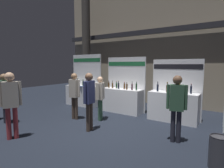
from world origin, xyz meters
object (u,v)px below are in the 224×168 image
exhibitor_booth_1 (122,98)px  visitor_6 (100,94)px  trash_bin (219,152)px  exhibitor_booth_0 (83,93)px  visitor_1 (89,97)px  visitor_7 (177,103)px  visitor_4 (74,92)px  visitor_5 (11,99)px  visitor_3 (5,94)px  exhibitor_booth_2 (173,104)px

exhibitor_booth_1 → visitor_6: (-0.07, -1.45, 0.35)m
trash_bin → exhibitor_booth_0: bearing=156.7°
exhibitor_booth_0 → exhibitor_booth_1: size_ratio=1.08×
visitor_1 → visitor_7: (2.42, 0.64, -0.01)m
exhibitor_booth_0 → visitor_7: (5.05, -1.86, 0.43)m
visitor_4 → visitor_7: (3.68, 0.05, 0.03)m
visitor_1 → visitor_6: visitor_1 is taller
visitor_5 → visitor_3: bearing=97.8°
exhibitor_booth_2 → trash_bin: 3.05m
exhibitor_booth_1 → visitor_4: 2.15m
visitor_3 → visitor_7: visitor_7 is taller
trash_bin → visitor_3: visitor_3 is taller
exhibitor_booth_2 → visitor_5: exhibitor_booth_2 is taller
exhibitor_booth_0 → trash_bin: bearing=-23.3°
exhibitor_booth_2 → visitor_6: exhibitor_booth_2 is taller
trash_bin → visitor_5: size_ratio=0.36×
exhibitor_booth_1 → exhibitor_booth_2: 2.17m
visitor_4 → visitor_6: size_ratio=1.07×
visitor_3 → visitor_7: size_ratio=0.98×
exhibitor_booth_1 → visitor_7: bearing=-34.0°
exhibitor_booth_1 → visitor_3: (-2.53, -3.60, 0.43)m
exhibitor_booth_0 → visitor_3: exhibitor_booth_0 is taller
visitor_5 → visitor_6: visitor_5 is taller
exhibitor_booth_2 → visitor_5: size_ratio=1.22×
trash_bin → visitor_6: 4.08m
visitor_1 → exhibitor_booth_1: bearing=-178.7°
visitor_5 → visitor_6: 2.87m
exhibitor_booth_2 → visitor_5: bearing=-127.6°
visitor_7 → visitor_3: bearing=3.3°
visitor_5 → visitor_6: bearing=9.2°
visitor_3 → visitor_4: visitor_3 is taller
exhibitor_booth_2 → visitor_1: 3.10m
exhibitor_booth_0 → exhibitor_booth_1: (2.30, -0.00, -0.01)m
trash_bin → visitor_1: visitor_1 is taller
exhibitor_booth_1 → visitor_5: exhibitor_booth_1 is taller
visitor_4 → visitor_6: 0.97m
visitor_3 → visitor_7: bearing=22.4°
visitor_7 → visitor_4: bearing=-14.3°
visitor_6 → exhibitor_booth_0: bearing=33.8°
visitor_3 → visitor_6: visitor_3 is taller
visitor_4 → visitor_6: bearing=-157.8°
exhibitor_booth_0 → exhibitor_booth_1: exhibitor_booth_0 is taller
exhibitor_booth_1 → visitor_4: exhibitor_booth_1 is taller
trash_bin → visitor_6: visitor_6 is taller
visitor_6 → exhibitor_booth_1: bearing=-25.9°
exhibitor_booth_0 → visitor_3: 3.63m
visitor_4 → visitor_6: visitor_4 is taller
exhibitor_booth_0 → visitor_5: 4.39m
exhibitor_booth_1 → visitor_7: exhibitor_booth_1 is taller
trash_bin → visitor_5: 5.09m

